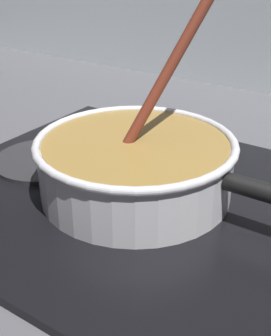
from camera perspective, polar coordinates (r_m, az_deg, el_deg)
name	(u,v)px	position (r m, az deg, el deg)	size (l,w,h in m)	color
ground	(34,313)	(0.49, -12.71, -17.53)	(2.40, 1.60, 0.04)	#4C4C51
hob_plate	(136,196)	(0.62, 0.00, -3.59)	(0.56, 0.48, 0.01)	black
burner_ring	(136,190)	(0.61, 0.00, -2.78)	(0.17, 0.17, 0.01)	#592D0C
spare_burner	(44,160)	(0.71, -11.55, 1.05)	(0.15, 0.15, 0.01)	#262628
cooking_pan	(137,164)	(0.59, 0.14, 0.45)	(0.42, 0.26, 0.30)	silver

